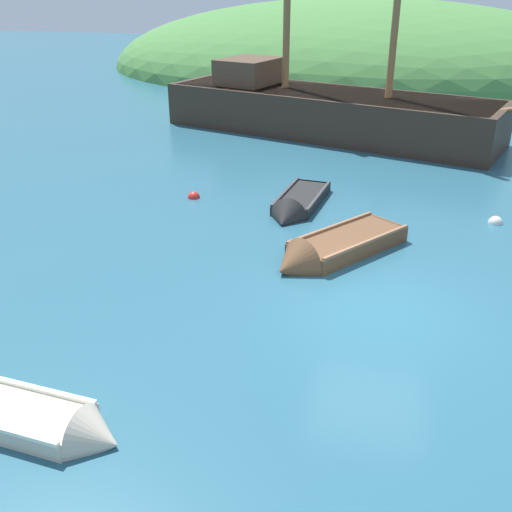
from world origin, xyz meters
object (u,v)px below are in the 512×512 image
(rowboat_outer_right, at_px, (42,425))
(rowboat_center, at_px, (296,207))
(rowboat_near_dock, at_px, (330,251))
(buoy_white, at_px, (495,223))
(sailing_ship, at_px, (325,118))
(buoy_red, at_px, (194,198))

(rowboat_outer_right, xyz_separation_m, rowboat_center, (2.10, 10.06, -0.01))
(rowboat_near_dock, xyz_separation_m, buoy_white, (4.22, 3.26, -0.14))
(sailing_ship, height_order, rowboat_near_dock, sailing_ship)
(buoy_white, bearing_deg, sailing_ship, 123.02)
(rowboat_near_dock, bearing_deg, sailing_ship, -135.57)
(buoy_red, xyz_separation_m, buoy_white, (8.85, 0.00, 0.00))
(rowboat_near_dock, height_order, buoy_white, rowboat_near_dock)
(sailing_ship, xyz_separation_m, rowboat_center, (0.42, -9.52, -0.59))
(sailing_ship, height_order, rowboat_center, sailing_ship)
(sailing_ship, xyz_separation_m, rowboat_outer_right, (-1.68, -19.58, -0.59))
(rowboat_center, height_order, buoy_white, rowboat_center)
(sailing_ship, xyz_separation_m, buoy_red, (-2.85, -9.24, -0.67))
(rowboat_near_dock, xyz_separation_m, buoy_red, (-4.64, 3.26, -0.14))
(sailing_ship, bearing_deg, rowboat_outer_right, -77.05)
(sailing_ship, relative_size, rowboat_near_dock, 4.34)
(rowboat_outer_right, relative_size, buoy_red, 7.97)
(buoy_red, height_order, buoy_white, same)
(sailing_ship, xyz_separation_m, buoy_white, (6.01, -9.24, -0.67))
(rowboat_outer_right, height_order, buoy_red, rowboat_outer_right)
(rowboat_near_dock, relative_size, buoy_white, 10.00)
(rowboat_outer_right, xyz_separation_m, buoy_red, (-1.16, 10.33, -0.09))
(sailing_ship, height_order, rowboat_outer_right, sailing_ship)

